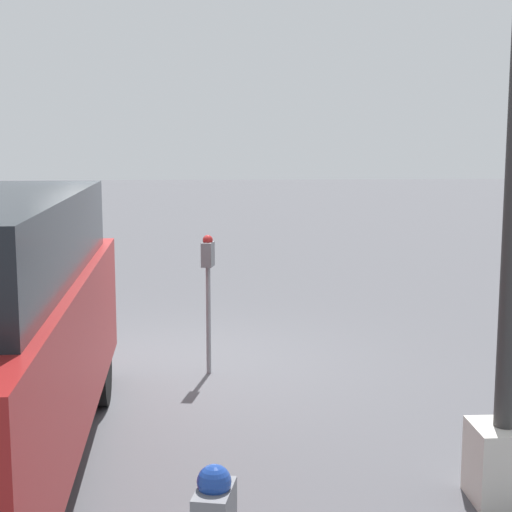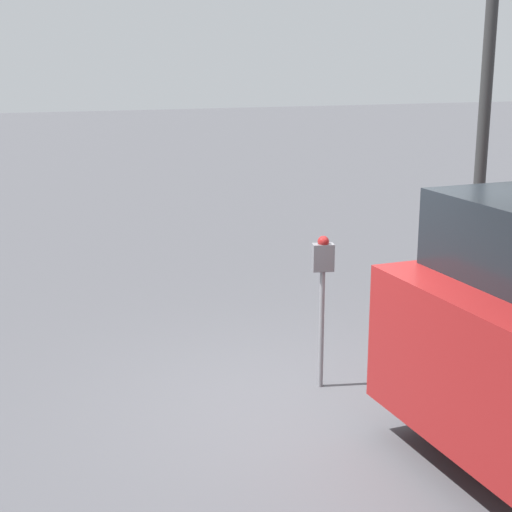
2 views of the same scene
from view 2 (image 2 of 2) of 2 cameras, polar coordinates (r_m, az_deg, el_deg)
name	(u,v)px [view 2 (image 2 of 2)]	position (r m, az deg, el deg)	size (l,w,h in m)	color
ground_plane	(315,406)	(7.39, 4.31, -10.83)	(80.00, 80.00, 0.00)	#4C4C51
parking_meter_near	(323,277)	(7.42, 4.86, -1.52)	(0.22, 0.15, 1.51)	gray
lamp_post	(481,163)	(10.60, 16.04, 6.52)	(0.44, 0.44, 5.67)	beige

